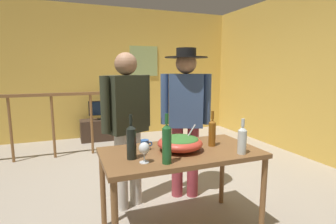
% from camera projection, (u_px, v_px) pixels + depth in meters
% --- Properties ---
extents(ground_plane, '(7.88, 7.88, 0.00)m').
position_uv_depth(ground_plane, '(161.00, 190.00, 3.28)').
color(ground_plane, '#9E9384').
extents(back_wall, '(5.50, 0.10, 2.80)m').
position_uv_depth(back_wall, '(115.00, 73.00, 5.85)').
color(back_wall, gold).
rests_on(back_wall, ground_plane).
extents(side_wall_right, '(0.10, 4.55, 2.80)m').
position_uv_depth(side_wall_right, '(284.00, 74.00, 4.87)').
color(side_wall_right, gold).
rests_on(side_wall_right, ground_plane).
extents(framed_picture, '(0.64, 0.03, 0.67)m').
position_uv_depth(framed_picture, '(144.00, 61.00, 5.98)').
color(framed_picture, '#93AA6B').
extents(stair_railing, '(2.56, 0.10, 1.15)m').
position_uv_depth(stair_railing, '(82.00, 115.00, 4.53)').
color(stair_railing, brown).
rests_on(stair_railing, ground_plane).
extents(tv_console, '(0.90, 0.40, 0.44)m').
position_uv_depth(tv_console, '(103.00, 129.00, 5.59)').
color(tv_console, '#38281E').
rests_on(tv_console, ground_plane).
extents(flat_screen_tv, '(0.54, 0.12, 0.40)m').
position_uv_depth(flat_screen_tv, '(102.00, 108.00, 5.49)').
color(flat_screen_tv, black).
rests_on(flat_screen_tv, tv_console).
extents(serving_table, '(1.37, 0.73, 0.78)m').
position_uv_depth(serving_table, '(181.00, 159.00, 2.33)').
color(serving_table, brown).
rests_on(serving_table, ground_plane).
extents(salad_bowl, '(0.40, 0.40, 0.23)m').
position_uv_depth(salad_bowl, '(180.00, 142.00, 2.31)').
color(salad_bowl, '#CC3D2D').
rests_on(salad_bowl, serving_table).
extents(wine_glass, '(0.08, 0.08, 0.16)m').
position_uv_depth(wine_glass, '(144.00, 149.00, 2.00)').
color(wine_glass, silver).
rests_on(wine_glass, serving_table).
extents(wine_bottle_green, '(0.07, 0.07, 0.38)m').
position_uv_depth(wine_bottle_green, '(167.00, 143.00, 1.97)').
color(wine_bottle_green, '#1E5628').
rests_on(wine_bottle_green, serving_table).
extents(wine_bottle_dark, '(0.08, 0.08, 0.36)m').
position_uv_depth(wine_bottle_dark, '(131.00, 141.00, 2.08)').
color(wine_bottle_dark, black).
rests_on(wine_bottle_dark, serving_table).
extents(wine_bottle_amber, '(0.07, 0.07, 0.33)m').
position_uv_depth(wine_bottle_amber, '(212.00, 132.00, 2.43)').
color(wine_bottle_amber, brown).
rests_on(wine_bottle_amber, serving_table).
extents(wine_bottle_clear, '(0.07, 0.07, 0.30)m').
position_uv_depth(wine_bottle_clear, '(242.00, 140.00, 2.21)').
color(wine_bottle_clear, silver).
rests_on(wine_bottle_clear, serving_table).
extents(mug_blue, '(0.11, 0.07, 0.09)m').
position_uv_depth(mug_blue, '(145.00, 145.00, 2.32)').
color(mug_blue, '#3866B2').
rests_on(mug_blue, serving_table).
extents(person_standing_left, '(0.56, 0.36, 1.65)m').
position_uv_depth(person_standing_left, '(127.00, 118.00, 2.74)').
color(person_standing_left, beige).
rests_on(person_standing_left, ground_plane).
extents(person_standing_right, '(0.53, 0.47, 1.71)m').
position_uv_depth(person_standing_right, '(186.00, 110.00, 2.97)').
color(person_standing_right, '#9E3842').
rests_on(person_standing_right, ground_plane).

